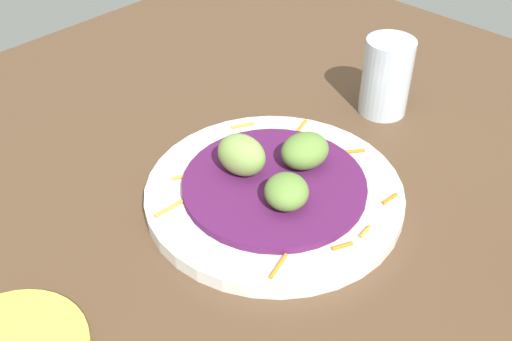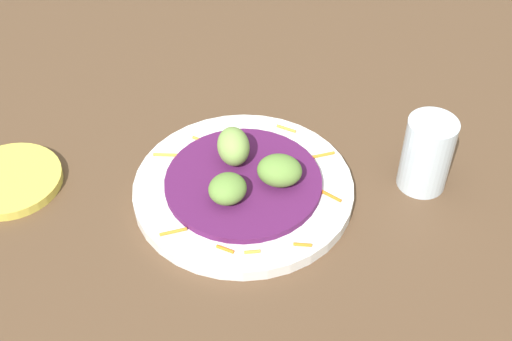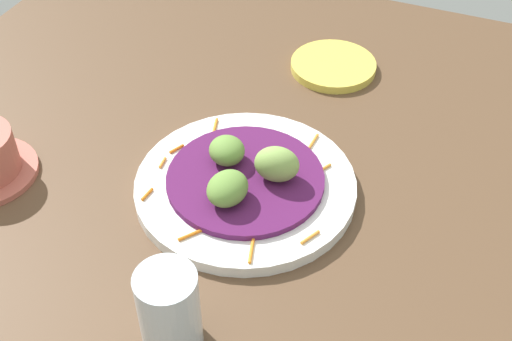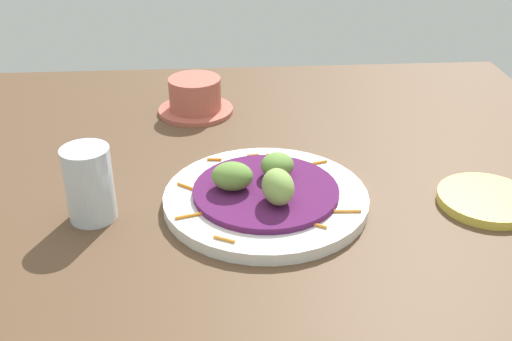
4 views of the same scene
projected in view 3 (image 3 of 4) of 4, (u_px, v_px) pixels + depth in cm
name	position (u px, v px, depth cm)	size (l,w,h in cm)	color
table_surface	(235.00, 193.00, 86.69)	(110.00, 110.00, 2.00)	brown
main_plate	(244.00, 188.00, 84.74)	(27.92, 27.92, 1.64)	white
cabbage_bed	(244.00, 181.00, 83.89)	(19.84, 19.84, 0.86)	#51194C
carrot_garnish	(236.00, 185.00, 83.70)	(22.85, 24.05, 0.40)	orange
guac_scoop_left	(277.00, 164.00, 82.15)	(5.57, 4.10, 4.61)	#84A851
guac_scoop_center	(227.00, 150.00, 84.95)	(4.77, 4.51, 3.37)	olive
guac_scoop_right	(227.00, 188.00, 79.71)	(4.70, 5.59, 3.70)	olive
side_plate_small	(333.00, 66.00, 105.02)	(13.25, 13.25, 1.29)	#E0CC4C
water_glass	(169.00, 311.00, 66.13)	(6.23, 6.23, 10.12)	silver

